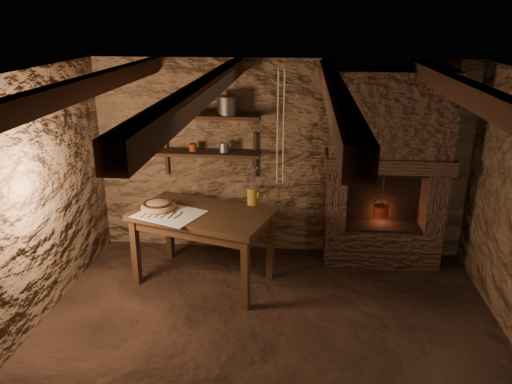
# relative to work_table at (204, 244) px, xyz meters

# --- Properties ---
(floor) EXTENTS (4.50, 4.50, 0.00)m
(floor) POSITION_rel_work_table_xyz_m (0.79, -1.09, -0.45)
(floor) COLOR black
(floor) RESTS_ON ground
(back_wall) EXTENTS (4.50, 0.04, 2.40)m
(back_wall) POSITION_rel_work_table_xyz_m (0.79, 0.91, 0.75)
(back_wall) COLOR #4B3523
(back_wall) RESTS_ON floor
(left_wall) EXTENTS (0.04, 4.00, 2.40)m
(left_wall) POSITION_rel_work_table_xyz_m (-1.46, -1.09, 0.75)
(left_wall) COLOR #4B3523
(left_wall) RESTS_ON floor
(ceiling) EXTENTS (4.50, 4.00, 0.04)m
(ceiling) POSITION_rel_work_table_xyz_m (0.79, -1.09, 1.95)
(ceiling) COLOR black
(ceiling) RESTS_ON back_wall
(beam_far_left) EXTENTS (0.14, 3.95, 0.16)m
(beam_far_left) POSITION_rel_work_table_xyz_m (-0.71, -1.09, 1.86)
(beam_far_left) COLOR black
(beam_far_left) RESTS_ON ceiling
(beam_mid_left) EXTENTS (0.14, 3.95, 0.16)m
(beam_mid_left) POSITION_rel_work_table_xyz_m (0.29, -1.09, 1.86)
(beam_mid_left) COLOR black
(beam_mid_left) RESTS_ON ceiling
(beam_mid_right) EXTENTS (0.14, 3.95, 0.16)m
(beam_mid_right) POSITION_rel_work_table_xyz_m (1.29, -1.09, 1.86)
(beam_mid_right) COLOR black
(beam_mid_right) RESTS_ON ceiling
(beam_far_right) EXTENTS (0.14, 3.95, 0.16)m
(beam_far_right) POSITION_rel_work_table_xyz_m (2.29, -1.09, 1.86)
(beam_far_right) COLOR black
(beam_far_right) RESTS_ON ceiling
(shelf_lower) EXTENTS (1.25, 0.30, 0.04)m
(shelf_lower) POSITION_rel_work_table_xyz_m (-0.06, 0.75, 0.85)
(shelf_lower) COLOR black
(shelf_lower) RESTS_ON back_wall
(shelf_upper) EXTENTS (1.25, 0.30, 0.04)m
(shelf_upper) POSITION_rel_work_table_xyz_m (-0.06, 0.75, 1.30)
(shelf_upper) COLOR black
(shelf_upper) RESTS_ON back_wall
(hearth) EXTENTS (1.43, 0.51, 2.30)m
(hearth) POSITION_rel_work_table_xyz_m (2.04, 0.67, 0.77)
(hearth) COLOR #3A271D
(hearth) RESTS_ON floor
(work_table) EXTENTS (1.66, 1.24, 0.84)m
(work_table) POSITION_rel_work_table_xyz_m (0.00, 0.00, 0.00)
(work_table) COLOR #342112
(work_table) RESTS_ON floor
(linen_cloth) EXTENTS (0.81, 0.74, 0.01)m
(linen_cloth) POSITION_rel_work_table_xyz_m (-0.34, -0.11, 0.39)
(linen_cloth) COLOR beige
(linen_cloth) RESTS_ON work_table
(pewter_cutlery_row) EXTENTS (0.59, 0.41, 0.01)m
(pewter_cutlery_row) POSITION_rel_work_table_xyz_m (-0.34, -0.13, 0.40)
(pewter_cutlery_row) COLOR gray
(pewter_cutlery_row) RESTS_ON linen_cloth
(drinking_glasses) EXTENTS (0.21, 0.06, 0.08)m
(drinking_glasses) POSITION_rel_work_table_xyz_m (-0.31, 0.02, 0.44)
(drinking_glasses) COLOR silver
(drinking_glasses) RESTS_ON linen_cloth
(stoneware_jug) EXTENTS (0.14, 0.14, 0.44)m
(stoneware_jug) POSITION_rel_work_table_xyz_m (0.53, 0.28, 0.58)
(stoneware_jug) COLOR #A3771F
(stoneware_jug) RESTS_ON work_table
(wooden_bowl) EXTENTS (0.49, 0.49, 0.13)m
(wooden_bowl) POSITION_rel_work_table_xyz_m (-0.49, -0.01, 0.43)
(wooden_bowl) COLOR #976A41
(wooden_bowl) RESTS_ON work_table
(iron_stockpot) EXTENTS (0.28, 0.28, 0.19)m
(iron_stockpot) POSITION_rel_work_table_xyz_m (0.20, 0.75, 1.41)
(iron_stockpot) COLOR #312F2B
(iron_stockpot) RESTS_ON shelf_upper
(tin_pan) EXTENTS (0.27, 0.14, 0.25)m
(tin_pan) POSITION_rel_work_table_xyz_m (-0.38, 0.85, 1.44)
(tin_pan) COLOR gray
(tin_pan) RESTS_ON shelf_upper
(small_kettle) EXTENTS (0.19, 0.16, 0.17)m
(small_kettle) POSITION_rel_work_table_xyz_m (0.14, 0.75, 0.92)
(small_kettle) COLOR gray
(small_kettle) RESTS_ON shelf_lower
(rusty_tin) EXTENTS (0.11, 0.11, 0.09)m
(rusty_tin) POSITION_rel_work_table_xyz_m (-0.24, 0.75, 0.91)
(rusty_tin) COLOR #622913
(rusty_tin) RESTS_ON shelf_lower
(red_pot) EXTENTS (0.22, 0.22, 0.54)m
(red_pot) POSITION_rel_work_table_xyz_m (2.01, 0.63, 0.24)
(red_pot) COLOR maroon
(red_pot) RESTS_ON hearth
(hanging_ropes) EXTENTS (0.08, 0.08, 1.20)m
(hanging_ropes) POSITION_rel_work_table_xyz_m (0.84, -0.04, 1.35)
(hanging_ropes) COLOR beige
(hanging_ropes) RESTS_ON ceiling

